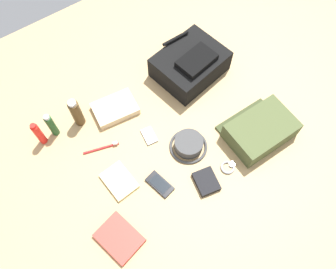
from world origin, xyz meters
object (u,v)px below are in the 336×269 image
object	(u,v)px
shampoo_bottle	(52,125)
notepad	(119,181)
wallet	(206,181)
folded_towel	(115,108)
wristwatch	(228,167)
toothbrush	(103,148)
media_player	(149,136)
cologne_bottle	(76,113)
backpack	(190,64)
cell_phone	(160,184)
bucket_hat	(189,145)
paperback_novel	(119,238)
toiletry_pouch	(260,130)
sunscreen_spray	(39,134)

from	to	relation	value
shampoo_bottle	notepad	world-z (taller)	shampoo_bottle
wallet	folded_towel	world-z (taller)	folded_towel
wristwatch	toothbrush	bearing A→B (deg)	135.29
media_player	wallet	xyz separation A→B (m)	(0.08, -0.33, 0.01)
cologne_bottle	wallet	size ratio (longest dim) A/B	1.55
backpack	folded_towel	xyz separation A→B (m)	(-0.42, 0.02, -0.05)
cell_phone	bucket_hat	bearing A→B (deg)	19.22
bucket_hat	cell_phone	distance (m)	0.22
paperback_novel	folded_towel	bearing A→B (deg)	60.24
cologne_bottle	toothbrush	bearing A→B (deg)	-84.09
toiletry_pouch	notepad	bearing A→B (deg)	164.69
backpack	cell_phone	size ratio (longest dim) A/B	2.78
sunscreen_spray	wallet	size ratio (longest dim) A/B	1.37
toothbrush	notepad	world-z (taller)	toothbrush
sunscreen_spray	shampoo_bottle	size ratio (longest dim) A/B	1.00
bucket_hat	notepad	world-z (taller)	bucket_hat
sunscreen_spray	toothbrush	world-z (taller)	sunscreen_spray
toiletry_pouch	wristwatch	xyz separation A→B (m)	(-0.21, -0.05, -0.04)
cologne_bottle	media_player	size ratio (longest dim) A/B	1.87
bucket_hat	toothbrush	distance (m)	0.39
toiletry_pouch	cologne_bottle	bearing A→B (deg)	139.99
folded_towel	shampoo_bottle	bearing A→B (deg)	168.90
media_player	folded_towel	bearing A→B (deg)	104.81
backpack	wallet	bearing A→B (deg)	-119.84
shampoo_bottle	backpack	bearing A→B (deg)	-6.44
bucket_hat	paperback_novel	xyz separation A→B (m)	(-0.47, -0.16, -0.02)
backpack	media_player	xyz separation A→B (m)	(-0.37, -0.18, -0.06)
wallet	wristwatch	bearing A→B (deg)	12.12
media_player	folded_towel	world-z (taller)	folded_towel
backpack	bucket_hat	world-z (taller)	backpack
sunscreen_spray	wristwatch	world-z (taller)	sunscreen_spray
bucket_hat	shampoo_bottle	world-z (taller)	shampoo_bottle
paperback_novel	cell_phone	xyz separation A→B (m)	(0.26, 0.09, -0.00)
toiletry_pouch	wristwatch	world-z (taller)	toiletry_pouch
backpack	shampoo_bottle	world-z (taller)	backpack
bucket_hat	wristwatch	distance (m)	0.20
cell_phone	notepad	xyz separation A→B (m)	(-0.13, 0.11, 0.00)
bucket_hat	media_player	bearing A→B (deg)	128.04
toiletry_pouch	media_player	bearing A→B (deg)	145.71
media_player	cell_phone	bearing A→B (deg)	-112.96
sunscreen_spray	folded_towel	xyz separation A→B (m)	(0.35, -0.05, -0.05)
toiletry_pouch	folded_towel	size ratio (longest dim) A/B	1.48
sunscreen_spray	cologne_bottle	size ratio (longest dim) A/B	0.89
backpack	media_player	world-z (taller)	backpack
cologne_bottle	cell_phone	bearing A→B (deg)	-74.64
paperback_novel	toiletry_pouch	bearing A→B (deg)	2.15
toiletry_pouch	cologne_bottle	world-z (taller)	cologne_bottle
cologne_bottle	backpack	bearing A→B (deg)	-6.45
sunscreen_spray	folded_towel	bearing A→B (deg)	-8.14
bucket_hat	sunscreen_spray	bearing A→B (deg)	142.15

